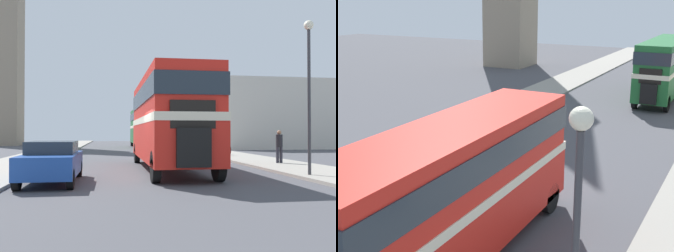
# 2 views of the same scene
# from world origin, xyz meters

# --- Properties ---
(double_decker_bus) EXTENTS (2.53, 10.60, 4.11)m
(double_decker_bus) POSITION_xyz_m (0.74, 3.00, 2.46)
(double_decker_bus) COLOR red
(double_decker_bus) RESTS_ON ground_plane
(bus_distant) EXTENTS (2.38, 10.27, 4.31)m
(bus_distant) POSITION_xyz_m (1.88, 28.40, 2.56)
(bus_distant) COLOR #1E602D
(bus_distant) RESTS_ON ground_plane
(street_lamp) EXTENTS (0.36, 0.36, 5.86)m
(street_lamp) POSITION_xyz_m (5.56, -0.76, 3.96)
(street_lamp) COLOR #38383D
(street_lamp) RESTS_ON sidewalk_right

